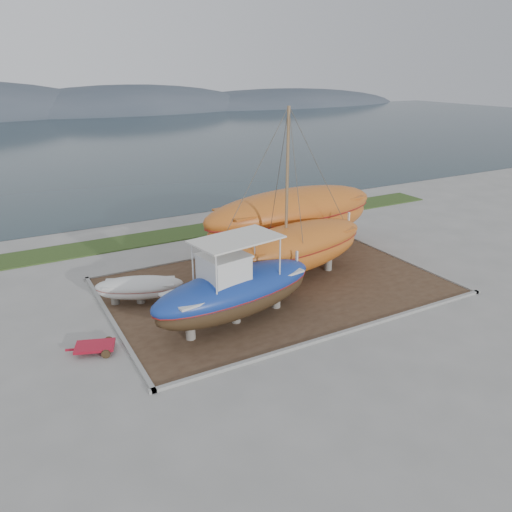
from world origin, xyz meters
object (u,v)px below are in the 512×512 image
orange_bare_hull (292,223)px  red_trailer (95,348)px  blue_caique (235,282)px  white_dinghy (140,290)px  orange_sailboat (294,199)px

orange_bare_hull → red_trailer: orange_bare_hull is taller
blue_caique → red_trailer: 6.85m
orange_bare_hull → red_trailer: (-13.98, -6.04, -1.98)m
orange_bare_hull → red_trailer: 15.36m
red_trailer → blue_caique: bearing=14.3°
white_dinghy → orange_sailboat: (8.32, -1.61, 4.18)m
blue_caique → white_dinghy: (-3.38, 4.31, -1.44)m
white_dinghy → orange_sailboat: size_ratio=0.44×
white_dinghy → red_trailer: white_dinghy is taller
white_dinghy → orange_bare_hull: orange_bare_hull is taller
red_trailer → orange_bare_hull: bearing=43.1°
blue_caique → red_trailer: blue_caique is taller
orange_sailboat → red_trailer: (-11.46, -2.08, -4.74)m
blue_caique → orange_sailboat: (4.94, 2.70, 2.73)m
blue_caique → orange_sailboat: bearing=19.2°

